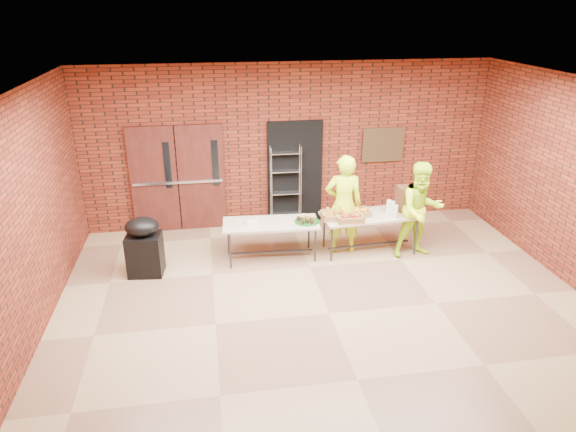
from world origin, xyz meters
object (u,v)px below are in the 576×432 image
Objects in this scene: wire_rack at (286,186)px; covered_grill at (144,246)px; volunteer_woman at (343,204)px; volunteer_man at (421,210)px; table_left at (271,226)px; coffee_dispenser at (407,199)px; table_right at (370,218)px.

covered_grill is (-2.63, -1.64, -0.32)m from wire_rack.
volunteer_woman is (0.82, -1.35, 0.08)m from wire_rack.
volunteer_man is at bearing -37.35° from wire_rack.
table_left is at bearing -107.04° from wire_rack.
wire_rack is at bearing 37.89° from covered_grill.
coffee_dispenser reaches higher than covered_grill.
volunteer_woman reaches higher than table_left.
table_left is at bearing 168.42° from volunteer_man.
volunteer_woman reaches higher than volunteer_man.
wire_rack is 2.72m from volunteer_man.
wire_rack is 0.95× the size of volunteer_man.
volunteer_woman is at bearing 10.75° from covered_grill.
coffee_dispenser is 4.66m from covered_grill.
volunteer_woman reaches higher than coffee_dispenser.
volunteer_woman reaches higher than wire_rack.
volunteer_woman is at bearing -178.65° from coffee_dispenser.
table_left is 0.95× the size of table_right.
volunteer_woman is at bearing 6.78° from table_left.
coffee_dispenser is at bearing 98.99° from volunteer_man.
wire_rack is 1.58m from volunteer_woman.
volunteer_woman is at bearing 167.14° from table_right.
table_left is 1.34m from volunteer_woman.
coffee_dispenser is at bearing 9.85° from covered_grill.
table_left is at bearing -177.79° from coffee_dispenser.
volunteer_man is at bearing -76.31° from coffee_dispenser.
covered_grill reaches higher than table_left.
covered_grill is (-3.93, -0.21, -0.15)m from table_right.
volunteer_man is (4.73, -0.09, 0.36)m from covered_grill.
wire_rack is 3.72× the size of coffee_dispenser.
table_right is at bearing -171.34° from coffee_dispenser.
table_left is 1.68× the size of covered_grill.
volunteer_woman is 1.05× the size of volunteer_man.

